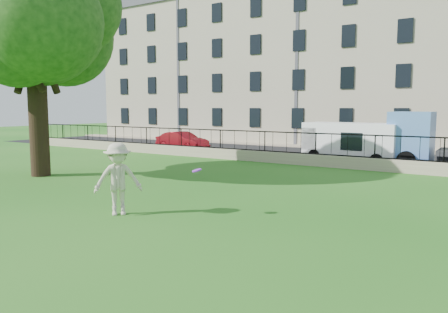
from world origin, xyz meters
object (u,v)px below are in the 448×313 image
Objects in this scene: man at (118,179)px; red_sedan at (182,141)px; tree at (33,16)px; white_van at (352,143)px; frisbee at (197,170)px.

man is 18.49m from red_sedan.
red_sedan is (-1.84, 12.27, -6.30)m from tree.
white_van is at bearing 50.27° from tree.
man reaches higher than frisbee.
red_sedan is (-10.26, 15.38, -0.36)m from man.
man is (8.43, -3.11, -5.94)m from tree.
frisbee is at bearing -20.35° from man.
tree is 5.10× the size of man.
man is at bearing -20.26° from tree.
white_van is (1.76, 15.38, 0.07)m from man.
man is 2.24m from frisbee.
man is 0.39× the size of white_van.
white_van is (12.03, 0.00, 0.43)m from red_sedan.
white_van is (-0.15, 14.24, -0.20)m from frisbee.
man is 0.51× the size of red_sedan.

